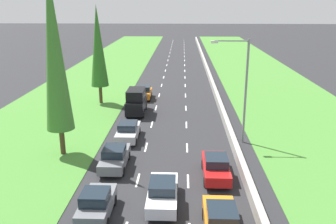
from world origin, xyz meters
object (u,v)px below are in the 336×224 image
(grey_sedan_left_lane, at_px, (115,157))
(poplar_tree_second, at_px, (54,49))
(silver_sedan_left_lane, at_px, (128,131))
(white_sedan_centre_lane, at_px, (163,193))
(black_van_left_lane, at_px, (136,101))
(poplar_tree_third, at_px, (98,46))
(orange_sedan_right_lane, at_px, (221,221))
(orange_hatchback_left_lane, at_px, (144,93))
(grey_hatchback_left_lane, at_px, (97,204))
(street_light_mast, at_px, (242,84))
(red_sedan_right_lane, at_px, (216,167))

(grey_sedan_left_lane, distance_m, poplar_tree_second, 9.29)
(silver_sedan_left_lane, bearing_deg, white_sedan_centre_lane, -71.29)
(black_van_left_lane, relative_size, poplar_tree_third, 0.42)
(grey_sedan_left_lane, relative_size, orange_sedan_right_lane, 1.00)
(grey_sedan_left_lane, distance_m, white_sedan_centre_lane, 6.41)
(black_van_left_lane, relative_size, orange_hatchback_left_lane, 1.26)
(orange_hatchback_left_lane, xyz_separation_m, poplar_tree_third, (-5.09, -2.24, 6.05))
(white_sedan_centre_lane, bearing_deg, grey_sedan_left_lane, 126.90)
(grey_sedan_left_lane, xyz_separation_m, poplar_tree_third, (-4.92, 17.78, 6.07))
(grey_hatchback_left_lane, xyz_separation_m, poplar_tree_third, (-5.06, 24.35, 6.05))
(silver_sedan_left_lane, relative_size, street_light_mast, 0.50)
(grey_sedan_left_lane, bearing_deg, orange_sedan_right_lane, -48.38)
(orange_sedan_right_lane, bearing_deg, white_sedan_centre_lane, 138.63)
(red_sedan_right_lane, bearing_deg, street_light_mast, 68.95)
(grey_hatchback_left_lane, distance_m, red_sedan_right_lane, 8.92)
(orange_sedan_right_lane, relative_size, street_light_mast, 0.50)
(grey_hatchback_left_lane, height_order, orange_hatchback_left_lane, same)
(grey_sedan_left_lane, bearing_deg, orange_hatchback_left_lane, 89.52)
(black_van_left_lane, bearing_deg, poplar_tree_third, 139.44)
(poplar_tree_second, xyz_separation_m, poplar_tree_third, (-0.25, 15.50, -1.63))
(poplar_tree_third, bearing_deg, orange_hatchback_left_lane, 23.74)
(orange_hatchback_left_lane, bearing_deg, grey_sedan_left_lane, -90.48)
(black_van_left_lane, height_order, poplar_tree_second, poplar_tree_second)
(silver_sedan_left_lane, distance_m, white_sedan_centre_lane, 11.46)
(grey_sedan_left_lane, distance_m, silver_sedan_left_lane, 5.73)
(orange_sedan_right_lane, bearing_deg, poplar_tree_third, 115.00)
(orange_sedan_right_lane, relative_size, black_van_left_lane, 0.92)
(grey_sedan_left_lane, distance_m, black_van_left_lane, 13.63)
(grey_hatchback_left_lane, distance_m, black_van_left_lane, 20.19)
(silver_sedan_left_lane, relative_size, white_sedan_centre_lane, 1.00)
(white_sedan_centre_lane, height_order, poplar_tree_third, poplar_tree_third)
(grey_hatchback_left_lane, relative_size, red_sedan_right_lane, 0.87)
(orange_hatchback_left_lane, height_order, white_sedan_centre_lane, orange_hatchback_left_lane)
(grey_sedan_left_lane, relative_size, street_light_mast, 0.50)
(grey_sedan_left_lane, relative_size, white_sedan_centre_lane, 1.00)
(grey_hatchback_left_lane, height_order, street_light_mast, street_light_mast)
(poplar_tree_third, bearing_deg, grey_sedan_left_lane, -74.54)
(red_sedan_right_lane, bearing_deg, silver_sedan_left_lane, 135.52)
(grey_hatchback_left_lane, distance_m, orange_hatchback_left_lane, 26.58)
(grey_hatchback_left_lane, distance_m, silver_sedan_left_lane, 12.29)
(poplar_tree_second, distance_m, poplar_tree_third, 15.59)
(orange_sedan_right_lane, relative_size, red_sedan_right_lane, 1.00)
(orange_sedan_right_lane, bearing_deg, grey_sedan_left_lane, 131.62)
(silver_sedan_left_lane, xyz_separation_m, poplar_tree_third, (-5.09, 12.06, 6.07))
(orange_hatchback_left_lane, height_order, poplar_tree_third, poplar_tree_third)
(black_van_left_lane, xyz_separation_m, poplar_tree_third, (-4.87, 4.17, 5.49))
(grey_hatchback_left_lane, bearing_deg, orange_hatchback_left_lane, 89.93)
(silver_sedan_left_lane, bearing_deg, poplar_tree_third, 112.89)
(silver_sedan_left_lane, xyz_separation_m, orange_hatchback_left_lane, (-0.00, 14.30, 0.02))
(grey_hatchback_left_lane, height_order, black_van_left_lane, black_van_left_lane)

